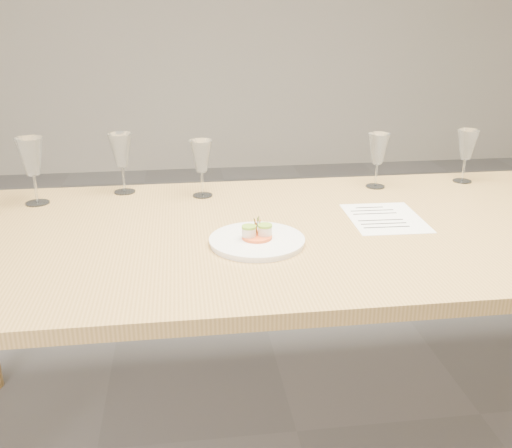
{
  "coord_description": "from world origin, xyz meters",
  "views": [
    {
      "loc": [
        -0.35,
        -1.54,
        1.35
      ],
      "look_at": [
        -0.15,
        -0.09,
        0.8
      ],
      "focal_mm": 40.0,
      "sensor_mm": 36.0,
      "label": 1
    }
  ],
  "objects": [
    {
      "name": "recipe_sheet",
      "position": [
        0.26,
        0.04,
        0.75
      ],
      "size": [
        0.23,
        0.28,
        0.0
      ],
      "rotation": [
        0.0,
        0.0,
        -0.03
      ],
      "color": "white",
      "rests_on": "dining_table"
    },
    {
      "name": "wine_glass_0",
      "position": [
        -0.83,
        0.33,
        0.9
      ],
      "size": [
        0.09,
        0.09,
        0.22
      ],
      "color": "white",
      "rests_on": "dining_table"
    },
    {
      "name": "ground",
      "position": [
        0.0,
        0.0,
        0.0
      ],
      "size": [
        7.0,
        7.0,
        0.0
      ],
      "primitive_type": "plane",
      "color": "slate",
      "rests_on": "ground"
    },
    {
      "name": "wine_glass_2",
      "position": [
        -0.28,
        0.34,
        0.89
      ],
      "size": [
        0.08,
        0.08,
        0.19
      ],
      "color": "white",
      "rests_on": "dining_table"
    },
    {
      "name": "wine_glass_3",
      "position": [
        0.34,
        0.36,
        0.89
      ],
      "size": [
        0.08,
        0.08,
        0.19
      ],
      "color": "white",
      "rests_on": "dining_table"
    },
    {
      "name": "dining_table",
      "position": [
        0.0,
        0.0,
        0.68
      ],
      "size": [
        2.4,
        1.0,
        0.75
      ],
      "color": "tan",
      "rests_on": "ground"
    },
    {
      "name": "wine_glass_1",
      "position": [
        -0.55,
        0.41,
        0.9
      ],
      "size": [
        0.08,
        0.08,
        0.21
      ],
      "color": "white",
      "rests_on": "dining_table"
    },
    {
      "name": "dinner_plate",
      "position": [
        -0.15,
        -0.11,
        0.76
      ],
      "size": [
        0.26,
        0.26,
        0.07
      ],
      "rotation": [
        0.0,
        0.0,
        -0.43
      ],
      "color": "white",
      "rests_on": "dining_table"
    },
    {
      "name": "wine_glass_4",
      "position": [
        0.69,
        0.38,
        0.89
      ],
      "size": [
        0.08,
        0.08,
        0.19
      ],
      "color": "white",
      "rests_on": "dining_table"
    }
  ]
}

